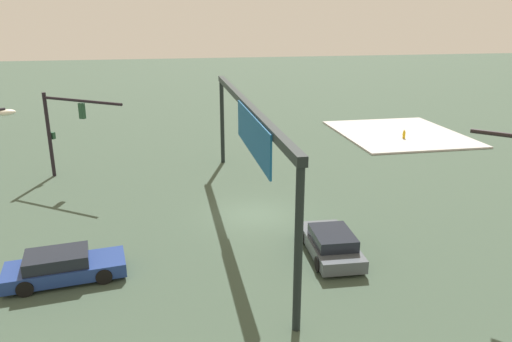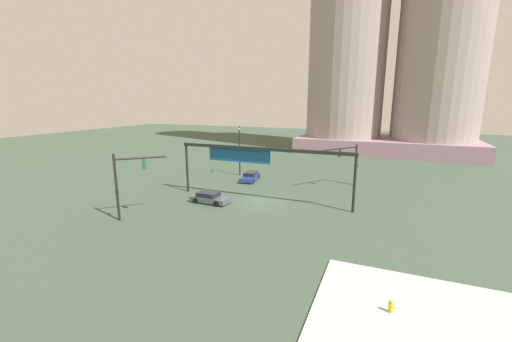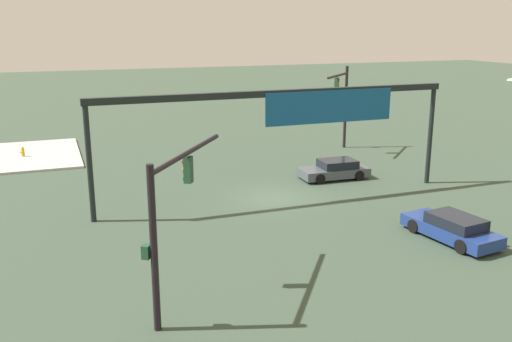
# 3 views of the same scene
# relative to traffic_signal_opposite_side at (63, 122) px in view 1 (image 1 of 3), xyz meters

# --- Properties ---
(ground_plane) EXTENTS (194.62, 194.62, 0.00)m
(ground_plane) POSITION_rel_traffic_signal_opposite_side_xyz_m (-8.17, -10.73, -3.76)
(ground_plane) COLOR #3A4C3D
(sidewalk_corner) EXTENTS (11.77, 10.25, 0.15)m
(sidewalk_corner) POSITION_rel_traffic_signal_opposite_side_xyz_m (7.37, -26.56, -3.68)
(sidewalk_corner) COLOR #BCB8B7
(sidewalk_corner) RESTS_ON ground
(traffic_signal_opposite_side) EXTENTS (4.02, 5.12, 5.50)m
(traffic_signal_opposite_side) POSITION_rel_traffic_signal_opposite_side_xyz_m (0.00, 0.00, 0.00)
(traffic_signal_opposite_side) COLOR black
(traffic_signal_opposite_side) RESTS_ON ground
(overhead_sign_gantry) EXTENTS (20.36, 0.43, 6.14)m
(overhead_sign_gantry) POSITION_rel_traffic_signal_opposite_side_xyz_m (-8.89, -10.14, 1.38)
(overhead_sign_gantry) COLOR black
(overhead_sign_gantry) RESTS_ON ground
(sedan_car_approaching) EXTENTS (2.41, 4.82, 1.21)m
(sedan_car_approaching) POSITION_rel_traffic_signal_opposite_side_xyz_m (-13.24, -1.90, -3.18)
(sedan_car_approaching) COLOR navy
(sedan_car_approaching) RESTS_ON ground
(sedan_car_waiting_far) EXTENTS (4.40, 2.13, 1.21)m
(sedan_car_waiting_far) POSITION_rel_traffic_signal_opposite_side_xyz_m (-13.28, -13.09, -3.18)
(sedan_car_waiting_far) COLOR #474F57
(sedan_car_waiting_far) RESTS_ON ground
(fire_hydrant_on_curb) EXTENTS (0.33, 0.22, 0.71)m
(fire_hydrant_on_curb) POSITION_rel_traffic_signal_opposite_side_xyz_m (5.44, -26.03, -3.27)
(fire_hydrant_on_curb) COLOR gold
(fire_hydrant_on_curb) RESTS_ON sidewalk_corner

